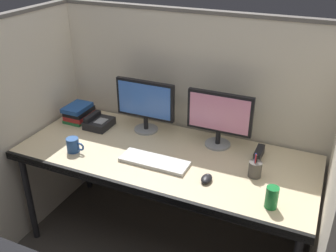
{
  "coord_description": "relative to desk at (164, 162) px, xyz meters",
  "views": [
    {
      "loc": [
        0.87,
        -1.6,
        2.01
      ],
      "look_at": [
        0.0,
        0.35,
        0.92
      ],
      "focal_mm": 40.8,
      "sensor_mm": 36.0,
      "label": 1
    }
  ],
  "objects": [
    {
      "name": "book_stack",
      "position": [
        -0.8,
        0.2,
        0.11
      ],
      "size": [
        0.16,
        0.22,
        0.12
      ],
      "color": "#26723F",
      "rests_on": "desk"
    },
    {
      "name": "computer_mouse",
      "position": [
        0.34,
        -0.16,
        0.07
      ],
      "size": [
        0.06,
        0.1,
        0.04
      ],
      "color": "black",
      "rests_on": "desk"
    },
    {
      "name": "desk_phone",
      "position": [
        -0.6,
        0.17,
        0.08
      ],
      "size": [
        0.17,
        0.19,
        0.09
      ],
      "color": "black",
      "rests_on": "desk"
    },
    {
      "name": "desk",
      "position": [
        0.0,
        0.0,
        0.0
      ],
      "size": [
        1.9,
        0.8,
        0.74
      ],
      "color": "beige",
      "rests_on": "ground"
    },
    {
      "name": "monitor_left",
      "position": [
        -0.26,
        0.26,
        0.27
      ],
      "size": [
        0.43,
        0.17,
        0.37
      ],
      "color": "gray",
      "rests_on": "desk"
    },
    {
      "name": "cubicle_partition_rear",
      "position": [
        0.0,
        0.46,
        0.1
      ],
      "size": [
        2.21,
        0.06,
        1.57
      ],
      "color": "beige",
      "rests_on": "ground"
    },
    {
      "name": "coffee_mug",
      "position": [
        -0.55,
        -0.2,
        0.1
      ],
      "size": [
        0.13,
        0.08,
        0.09
      ],
      "color": "#264C8C",
      "rests_on": "desk"
    },
    {
      "name": "monitor_right",
      "position": [
        0.27,
        0.26,
        0.27
      ],
      "size": [
        0.43,
        0.17,
        0.37
      ],
      "color": "gray",
      "rests_on": "desk"
    },
    {
      "name": "cubicle_partition_left",
      "position": [
        -0.99,
        -0.09,
        0.1
      ],
      "size": [
        0.06,
        1.41,
        1.57
      ],
      "color": "beige",
      "rests_on": "ground"
    },
    {
      "name": "keyboard_main",
      "position": [
        -0.02,
        -0.11,
        0.06
      ],
      "size": [
        0.43,
        0.15,
        0.02
      ],
      "primitive_type": "cube",
      "color": "silver",
      "rests_on": "desk"
    },
    {
      "name": "soda_can",
      "position": [
        0.72,
        -0.24,
        0.11
      ],
      "size": [
        0.07,
        0.07,
        0.12
      ],
      "primitive_type": "cylinder",
      "color": "#197233",
      "rests_on": "desk"
    },
    {
      "name": "pen_cup",
      "position": [
        0.58,
        0.0,
        0.1
      ],
      "size": [
        0.08,
        0.08,
        0.15
      ],
      "color": "#4C4742",
      "rests_on": "desk"
    },
    {
      "name": "cubicle_partition_right",
      "position": [
        0.99,
        -0.09,
        0.1
      ],
      "size": [
        0.06,
        1.41,
        1.57
      ],
      "color": "beige",
      "rests_on": "ground"
    },
    {
      "name": "red_stapler",
      "position": [
        0.55,
        0.23,
        0.08
      ],
      "size": [
        0.04,
        0.15,
        0.06
      ],
      "primitive_type": "cube",
      "color": "black",
      "rests_on": "desk"
    }
  ]
}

